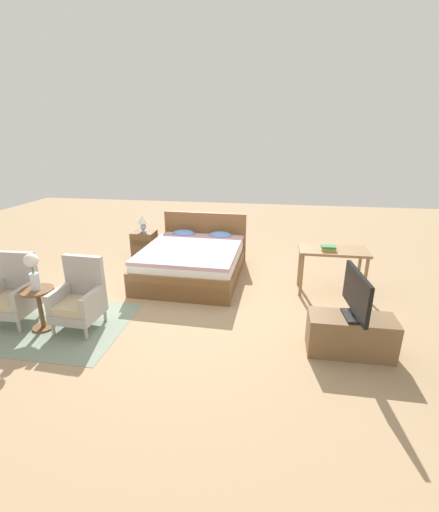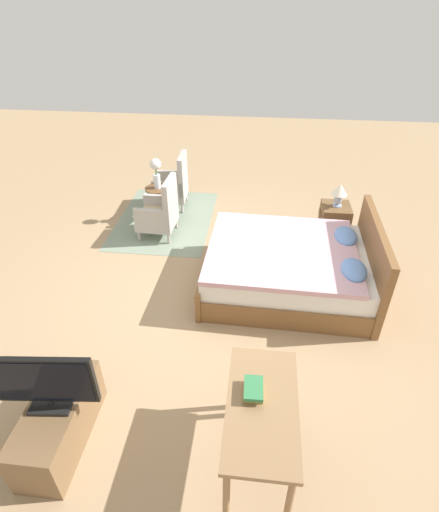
% 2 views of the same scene
% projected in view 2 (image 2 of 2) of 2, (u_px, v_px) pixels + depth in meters
% --- Properties ---
extents(ground_plane, '(16.00, 16.00, 0.00)m').
position_uv_depth(ground_plane, '(215.00, 293.00, 5.00)').
color(ground_plane, '#A38460').
extents(floor_rug, '(2.10, 1.50, 0.01)m').
position_uv_depth(floor_rug, '(165.00, 219.00, 6.56)').
color(floor_rug, gray).
rests_on(floor_rug, ground_plane).
extents(bed, '(1.69, 2.06, 0.96)m').
position_uv_depth(bed, '(291.00, 267.00, 4.95)').
color(bed, brown).
rests_on(bed, ground_plane).
extents(armchair_by_window_left, '(0.56, 0.56, 0.92)m').
position_uv_depth(armchair_by_window_left, '(173.00, 186.00, 6.73)').
color(armchair_by_window_left, '#ADA8A3').
rests_on(armchair_by_window_left, floor_rug).
extents(armchair_by_window_right, '(0.56, 0.56, 0.92)m').
position_uv_depth(armchair_by_window_right, '(160.00, 213.00, 5.95)').
color(armchair_by_window_right, '#ADA8A3').
rests_on(armchair_by_window_right, floor_rug).
extents(side_table, '(0.40, 0.40, 0.56)m').
position_uv_depth(side_table, '(159.00, 200.00, 6.37)').
color(side_table, brown).
rests_on(side_table, ground_plane).
extents(flower_vase, '(0.17, 0.17, 0.48)m').
position_uv_depth(flower_vase, '(156.00, 170.00, 6.09)').
color(flower_vase, silver).
rests_on(flower_vase, side_table).
extents(nightstand, '(0.44, 0.41, 0.59)m').
position_uv_depth(nightstand, '(333.00, 224.00, 5.84)').
color(nightstand, brown).
rests_on(nightstand, ground_plane).
extents(table_lamp, '(0.22, 0.22, 0.33)m').
position_uv_depth(table_lamp, '(339.00, 192.00, 5.55)').
color(table_lamp, '#9EADC6').
rests_on(table_lamp, nightstand).
extents(tv_stand, '(0.96, 0.40, 0.46)m').
position_uv_depth(tv_stand, '(59.00, 422.00, 3.28)').
color(tv_stand, brown).
rests_on(tv_stand, ground_plane).
extents(tv_flatscreen, '(0.23, 0.80, 0.54)m').
position_uv_depth(tv_flatscreen, '(44.00, 383.00, 2.99)').
color(tv_flatscreen, black).
rests_on(tv_flatscreen, tv_stand).
extents(vanity_desk, '(1.04, 0.52, 0.73)m').
position_uv_depth(vanity_desk, '(261.00, 414.00, 2.91)').
color(vanity_desk, '#8E6B47').
rests_on(vanity_desk, ground_plane).
extents(book_stack, '(0.22, 0.15, 0.07)m').
position_uv_depth(book_stack, '(253.00, 390.00, 2.91)').
color(book_stack, '#B79333').
rests_on(book_stack, vanity_desk).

